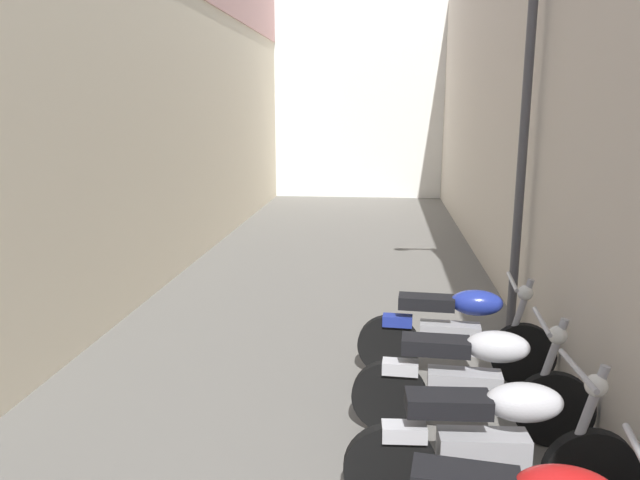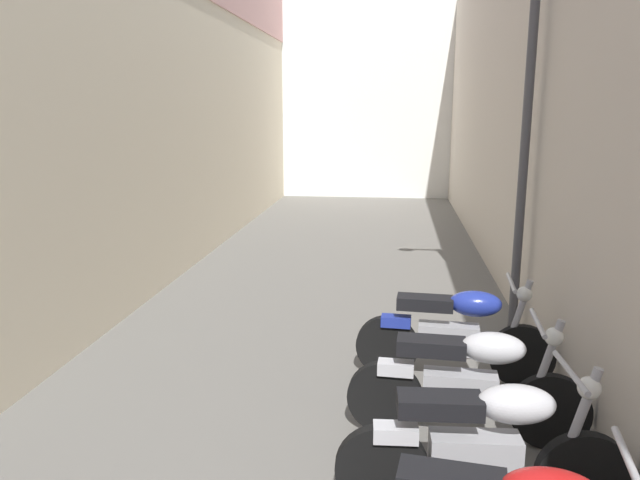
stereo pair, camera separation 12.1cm
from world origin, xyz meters
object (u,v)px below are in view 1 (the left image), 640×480
(motorcycle_fifth, at_px, (472,379))
(street_lamp, at_px, (518,90))
(motorcycle_fourth, at_px, (493,443))
(motorcycle_sixth, at_px, (456,330))

(motorcycle_fifth, height_order, street_lamp, street_lamp)
(motorcycle_fourth, relative_size, motorcycle_sixth, 1.00)
(motorcycle_fourth, xyz_separation_m, motorcycle_sixth, (-0.00, 1.97, 0.00))
(motorcycle_sixth, distance_m, street_lamp, 2.71)
(motorcycle_fifth, relative_size, motorcycle_sixth, 1.00)
(motorcycle_fifth, height_order, motorcycle_sixth, same)
(motorcycle_fifth, relative_size, street_lamp, 0.40)
(motorcycle_fourth, height_order, motorcycle_fifth, same)
(street_lamp, bearing_deg, motorcycle_sixth, -117.35)
(motorcycle_fourth, bearing_deg, street_lamp, 78.10)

